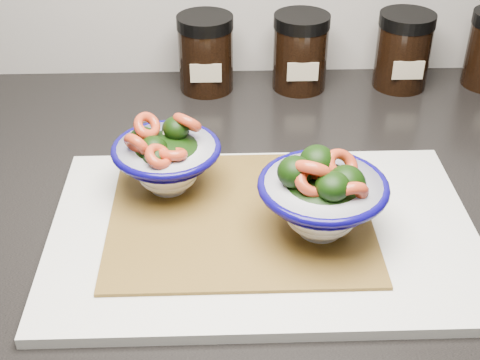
{
  "coord_description": "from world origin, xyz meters",
  "views": [
    {
      "loc": [
        -0.11,
        0.77,
        1.35
      ],
      "look_at": [
        -0.09,
        1.35,
        0.96
      ],
      "focal_mm": 50.0,
      "sensor_mm": 36.0,
      "label": 1
    }
  ],
  "objects_px": {
    "bowl_left": "(166,158)",
    "spice_jar_a": "(206,53)",
    "cutting_board": "(263,232)",
    "spice_jar_c": "(403,50)",
    "bowl_right": "(323,197)",
    "spice_jar_b": "(300,52)"
  },
  "relations": [
    {
      "from": "bowl_left",
      "to": "spice_jar_a",
      "type": "xyz_separation_m",
      "value": [
        0.04,
        0.29,
        0.0
      ]
    },
    {
      "from": "cutting_board",
      "to": "spice_jar_c",
      "type": "bearing_deg",
      "value": 57.4
    },
    {
      "from": "bowl_right",
      "to": "spice_jar_b",
      "type": "height_order",
      "value": "bowl_right"
    },
    {
      "from": "bowl_right",
      "to": "spice_jar_a",
      "type": "height_order",
      "value": "bowl_right"
    },
    {
      "from": "spice_jar_a",
      "to": "spice_jar_b",
      "type": "xyz_separation_m",
      "value": [
        0.14,
        0.0,
        0.0
      ]
    },
    {
      "from": "bowl_left",
      "to": "spice_jar_c",
      "type": "distance_m",
      "value": 0.44
    },
    {
      "from": "spice_jar_b",
      "to": "cutting_board",
      "type": "bearing_deg",
      "value": -102.07
    },
    {
      "from": "cutting_board",
      "to": "spice_jar_a",
      "type": "distance_m",
      "value": 0.37
    },
    {
      "from": "bowl_left",
      "to": "spice_jar_a",
      "type": "relative_size",
      "value": 1.08
    },
    {
      "from": "cutting_board",
      "to": "bowl_left",
      "type": "height_order",
      "value": "bowl_left"
    },
    {
      "from": "bowl_left",
      "to": "spice_jar_a",
      "type": "distance_m",
      "value": 0.29
    },
    {
      "from": "spice_jar_b",
      "to": "bowl_right",
      "type": "bearing_deg",
      "value": -92.69
    },
    {
      "from": "spice_jar_b",
      "to": "spice_jar_c",
      "type": "xyz_separation_m",
      "value": [
        0.15,
        0.0,
        0.0
      ]
    },
    {
      "from": "bowl_left",
      "to": "spice_jar_b",
      "type": "height_order",
      "value": "spice_jar_b"
    },
    {
      "from": "bowl_left",
      "to": "bowl_right",
      "type": "distance_m",
      "value": 0.18
    },
    {
      "from": "bowl_right",
      "to": "spice_jar_b",
      "type": "xyz_separation_m",
      "value": [
        0.02,
        0.37,
        -0.0
      ]
    },
    {
      "from": "bowl_left",
      "to": "cutting_board",
      "type": "bearing_deg",
      "value": -35.12
    },
    {
      "from": "bowl_right",
      "to": "spice_jar_a",
      "type": "relative_size",
      "value": 1.18
    },
    {
      "from": "bowl_right",
      "to": "spice_jar_a",
      "type": "xyz_separation_m",
      "value": [
        -0.12,
        0.37,
        -0.0
      ]
    },
    {
      "from": "bowl_right",
      "to": "spice_jar_b",
      "type": "distance_m",
      "value": 0.37
    },
    {
      "from": "bowl_right",
      "to": "cutting_board",
      "type": "bearing_deg",
      "value": 169.33
    },
    {
      "from": "spice_jar_a",
      "to": "spice_jar_c",
      "type": "relative_size",
      "value": 1.0
    }
  ]
}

